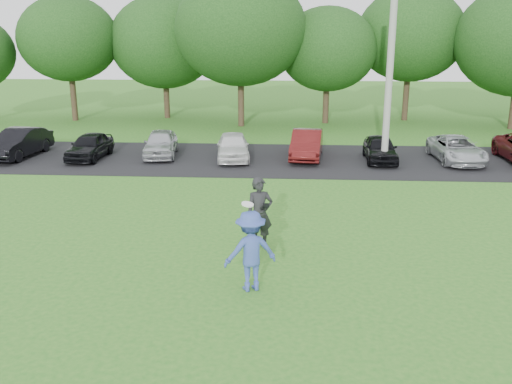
{
  "coord_description": "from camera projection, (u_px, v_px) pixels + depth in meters",
  "views": [
    {
      "loc": [
        0.94,
        -11.58,
        5.76
      ],
      "look_at": [
        0.0,
        3.5,
        1.3
      ],
      "focal_mm": 40.0,
      "sensor_mm": 36.0,
      "label": 1
    }
  ],
  "objects": [
    {
      "name": "ground",
      "position": [
        246.0,
        292.0,
        12.77
      ],
      "size": [
        100.0,
        100.0,
        0.0
      ],
      "primitive_type": "plane",
      "color": "#296D1F",
      "rests_on": "ground"
    },
    {
      "name": "utility_pole",
      "position": [
        391.0,
        52.0,
        22.63
      ],
      "size": [
        0.28,
        0.28,
        9.37
      ],
      "primitive_type": "cylinder",
      "color": "#989893",
      "rests_on": "ground"
    },
    {
      "name": "parking_lot",
      "position": [
        269.0,
        159.0,
        25.21
      ],
      "size": [
        32.0,
        6.5,
        0.03
      ],
      "primitive_type": "cube",
      "color": "black",
      "rests_on": "ground"
    },
    {
      "name": "frisbee_player",
      "position": [
        251.0,
        251.0,
        12.64
      ],
      "size": [
        1.36,
        1.06,
        2.06
      ],
      "color": "#394FA2",
      "rests_on": "ground"
    },
    {
      "name": "camera_bystander",
      "position": [
        260.0,
        214.0,
        14.97
      ],
      "size": [
        0.81,
        0.65,
        1.94
      ],
      "color": "black",
      "rests_on": "ground"
    },
    {
      "name": "parked_cars",
      "position": [
        292.0,
        146.0,
        25.01
      ],
      "size": [
        30.46,
        4.47,
        1.25
      ],
      "color": "white",
      "rests_on": "parking_lot"
    },
    {
      "name": "tree_row",
      "position": [
        303.0,
        39.0,
        33.08
      ],
      "size": [
        42.39,
        9.85,
        8.64
      ],
      "color": "#38281C",
      "rests_on": "ground"
    }
  ]
}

